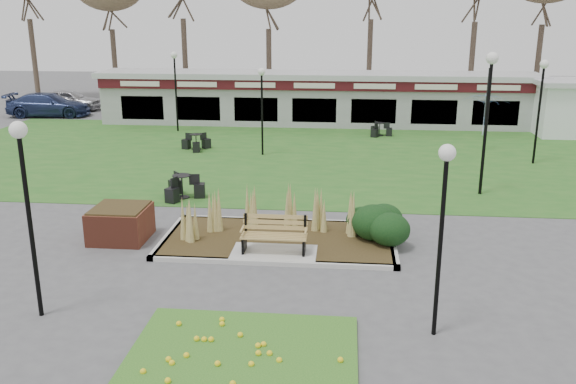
# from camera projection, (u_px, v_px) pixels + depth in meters

# --- Properties ---
(ground) EXTENTS (100.00, 100.00, 0.00)m
(ground) POSITION_uv_depth(u_px,v_px,m) (273.00, 259.00, 15.68)
(ground) COLOR #515154
(ground) RESTS_ON ground
(lawn) EXTENTS (34.00, 16.00, 0.02)m
(lawn) POSITION_uv_depth(u_px,v_px,m) (306.00, 155.00, 27.13)
(lawn) COLOR #24621F
(lawn) RESTS_ON ground
(flower_bed) EXTENTS (4.20, 3.00, 0.16)m
(flower_bed) POSITION_uv_depth(u_px,v_px,m) (244.00, 351.00, 11.27)
(flower_bed) COLOR #29651C
(flower_bed) RESTS_ON ground
(planting_bed) EXTENTS (6.75, 3.40, 1.27)m
(planting_bed) POSITION_uv_depth(u_px,v_px,m) (325.00, 229.00, 16.75)
(planting_bed) COLOR #362915
(planting_bed) RESTS_ON ground
(park_bench) EXTENTS (1.70, 0.66, 0.93)m
(park_bench) POSITION_uv_depth(u_px,v_px,m) (274.00, 234.00, 15.75)
(park_bench) COLOR #9F8548
(park_bench) RESTS_ON ground
(brick_planter) EXTENTS (1.50, 1.50, 0.95)m
(brick_planter) POSITION_uv_depth(u_px,v_px,m) (121.00, 223.00, 16.91)
(brick_planter) COLOR brown
(brick_planter) RESTS_ON ground
(food_pavilion) EXTENTS (24.60, 3.40, 2.90)m
(food_pavilion) POSITION_uv_depth(u_px,v_px,m) (316.00, 98.00, 34.32)
(food_pavilion) COLOR #98989B
(food_pavilion) RESTS_ON ground
(lamp_post_near_left) EXTENTS (0.34, 0.34, 4.10)m
(lamp_post_near_left) POSITION_uv_depth(u_px,v_px,m) (24.00, 177.00, 11.91)
(lamp_post_near_left) COLOR black
(lamp_post_near_left) RESTS_ON ground
(lamp_post_near_right) EXTENTS (0.32, 0.32, 3.82)m
(lamp_post_near_right) POSITION_uv_depth(u_px,v_px,m) (444.00, 199.00, 11.22)
(lamp_post_near_right) COLOR black
(lamp_post_near_right) RESTS_ON ground
(lamp_post_mid_left) EXTENTS (0.32, 0.32, 3.82)m
(lamp_post_mid_left) POSITION_uv_depth(u_px,v_px,m) (262.00, 92.00, 26.35)
(lamp_post_mid_left) COLOR black
(lamp_post_mid_left) RESTS_ON ground
(lamp_post_mid_right) EXTENTS (0.40, 0.40, 4.86)m
(lamp_post_mid_right) POSITION_uv_depth(u_px,v_px,m) (489.00, 92.00, 20.25)
(lamp_post_mid_right) COLOR black
(lamp_post_mid_right) RESTS_ON ground
(lamp_post_far_right) EXTENTS (0.36, 0.36, 4.29)m
(lamp_post_far_right) POSITION_uv_depth(u_px,v_px,m) (542.00, 89.00, 24.68)
(lamp_post_far_right) COLOR black
(lamp_post_far_right) RESTS_ON ground
(lamp_post_far_left) EXTENTS (0.35, 0.35, 4.17)m
(lamp_post_far_left) POSITION_uv_depth(u_px,v_px,m) (175.00, 74.00, 31.72)
(lamp_post_far_left) COLOR black
(lamp_post_far_left) RESTS_ON ground
(bistro_set_a) EXTENTS (1.41, 1.48, 0.80)m
(bistro_set_a) POSITION_uv_depth(u_px,v_px,m) (182.00, 190.00, 20.72)
(bistro_set_a) COLOR black
(bistro_set_a) RESTS_ON ground
(bistro_set_b) EXTENTS (1.33, 1.32, 0.73)m
(bistro_set_b) POSITION_uv_depth(u_px,v_px,m) (196.00, 144.00, 28.03)
(bistro_set_b) COLOR black
(bistro_set_b) RESTS_ON ground
(bistro_set_d) EXTENTS (1.12, 1.26, 0.67)m
(bistro_set_d) POSITION_uv_depth(u_px,v_px,m) (379.00, 131.00, 31.25)
(bistro_set_d) COLOR black
(bistro_set_d) RESTS_ON ground
(patio_umbrella) EXTENTS (2.76, 2.78, 2.64)m
(patio_umbrella) POSITION_uv_depth(u_px,v_px,m) (485.00, 114.00, 27.48)
(patio_umbrella) COLOR black
(patio_umbrella) RESTS_ON ground
(car_silver) EXTENTS (4.03, 1.65, 1.37)m
(car_silver) POSITION_uv_depth(u_px,v_px,m) (70.00, 100.00, 39.37)
(car_silver) COLOR #AEADB2
(car_silver) RESTS_ON ground
(car_black) EXTENTS (4.49, 3.14, 1.40)m
(car_black) POSITION_uv_depth(u_px,v_px,m) (191.00, 94.00, 42.10)
(car_black) COLOR black
(car_black) RESTS_ON ground
(car_blue) EXTENTS (5.08, 2.47, 1.42)m
(car_blue) POSITION_uv_depth(u_px,v_px,m) (49.00, 105.00, 37.05)
(car_blue) COLOR navy
(car_blue) RESTS_ON ground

